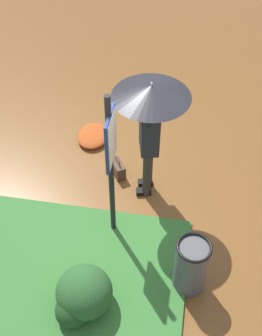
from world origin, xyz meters
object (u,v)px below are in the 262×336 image
handbag (118,169)px  info_sign_post (111,156)px  person_with_umbrella (150,112)px  trash_bin (191,266)px

handbag → info_sign_post: bearing=7.9°
person_with_umbrella → info_sign_post: 0.81m
info_sign_post → trash_bin: (0.66, 1.07, -1.03)m
info_sign_post → handbag: (-1.03, -0.14, -1.32)m
info_sign_post → handbag: 1.68m
trash_bin → handbag: bearing=-144.3°
person_with_umbrella → trash_bin: bearing=27.4°
info_sign_post → handbag: info_sign_post is taller
person_with_umbrella → handbag: person_with_umbrella is taller
trash_bin → info_sign_post: bearing=-121.7°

